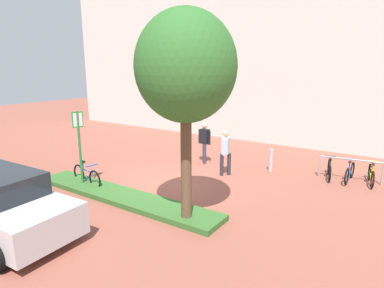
{
  "coord_description": "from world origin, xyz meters",
  "views": [
    {
      "loc": [
        6.74,
        -8.69,
        4.01
      ],
      "look_at": [
        -0.0,
        1.4,
        1.15
      ],
      "focal_mm": 30.45,
      "sensor_mm": 36.0,
      "label": 1
    }
  ],
  "objects": [
    {
      "name": "bike_at_sign",
      "position": [
        -2.24,
        -1.81,
        0.35
      ],
      "size": [
        1.67,
        0.42,
        0.86
      ],
      "color": "black",
      "rests_on": "ground"
    },
    {
      "name": "parking_sign_post",
      "position": [
        -2.26,
        -1.99,
        1.7
      ],
      "size": [
        0.13,
        0.35,
        2.62
      ],
      "color": "#2D7238",
      "rests_on": "ground"
    },
    {
      "name": "tree_sidewalk",
      "position": [
        2.19,
        -2.15,
        3.99
      ],
      "size": [
        2.47,
        2.47,
        5.39
      ],
      "color": "brown",
      "rests_on": "ground"
    },
    {
      "name": "person_shirt_white",
      "position": [
        1.21,
        1.87,
        0.98
      ],
      "size": [
        0.33,
        0.59,
        1.72
      ],
      "color": "#2D2D38",
      "rests_on": "ground"
    },
    {
      "name": "bollard_steel",
      "position": [
        2.48,
        3.28,
        0.45
      ],
      "size": [
        0.16,
        0.16,
        0.9
      ],
      "primitive_type": "cylinder",
      "color": "#ADADB2",
      "rests_on": "ground"
    },
    {
      "name": "planter_strip",
      "position": [
        -0.41,
        -1.99,
        0.08
      ],
      "size": [
        7.0,
        1.1,
        0.16
      ],
      "primitive_type": "cube",
      "color": "#336028",
      "rests_on": "ground"
    },
    {
      "name": "building_facade",
      "position": [
        0.0,
        8.42,
        5.0
      ],
      "size": [
        28.0,
        1.2,
        10.0
      ],
      "primitive_type": "cube",
      "color": "silver",
      "rests_on": "ground"
    },
    {
      "name": "ground_plane",
      "position": [
        0.0,
        0.0,
        0.0
      ],
      "size": [
        60.0,
        60.0,
        0.0
      ],
      "primitive_type": "plane",
      "color": "brown"
    },
    {
      "name": "person_suited_dark",
      "position": [
        -0.33,
        2.84,
        0.98
      ],
      "size": [
        0.61,
        0.37,
        1.72
      ],
      "color": "#383342",
      "rests_on": "ground"
    },
    {
      "name": "bike_rack_cluster",
      "position": [
        5.26,
        3.78,
        0.35
      ],
      "size": [
        2.1,
        1.66,
        0.83
      ],
      "color": "#99999E",
      "rests_on": "ground"
    }
  ]
}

